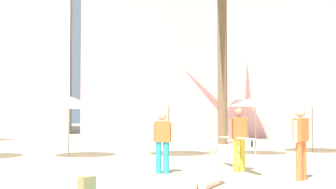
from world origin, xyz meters
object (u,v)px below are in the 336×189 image
(cafe_umbrella_0, at_px, (312,101))
(cafe_umbrella_1, at_px, (169,99))
(backpack, at_px, (86,188))
(person_mid_right, at_px, (237,137))
(person_mid_center, at_px, (162,139))
(cafe_umbrella_2, at_px, (69,102))
(person_far_left, at_px, (210,172))
(cafe_umbrella_4, at_px, (255,101))
(person_far_right, at_px, (301,140))

(cafe_umbrella_0, bearing_deg, cafe_umbrella_1, -176.80)
(backpack, distance_m, person_mid_right, 5.33)
(person_mid_right, relative_size, person_mid_center, 1.94)
(person_mid_right, bearing_deg, person_mid_center, 84.48)
(cafe_umbrella_2, relative_size, person_far_left, 2.29)
(cafe_umbrella_0, bearing_deg, person_mid_right, -134.61)
(person_mid_right, bearing_deg, cafe_umbrella_4, -35.37)
(cafe_umbrella_1, xyz_separation_m, person_mid_center, (-1.09, -4.78, -1.19))
(backpack, bearing_deg, person_far_right, -113.14)
(person_far_right, bearing_deg, cafe_umbrella_2, -176.00)
(cafe_umbrella_4, height_order, person_far_right, cafe_umbrella_4)
(cafe_umbrella_0, relative_size, cafe_umbrella_2, 1.12)
(cafe_umbrella_0, height_order, cafe_umbrella_2, cafe_umbrella_0)
(cafe_umbrella_2, xyz_separation_m, person_mid_center, (2.54, -4.99, -1.07))
(cafe_umbrella_4, height_order, backpack, cafe_umbrella_4)
(person_far_right, relative_size, person_mid_center, 1.05)
(cafe_umbrella_0, distance_m, cafe_umbrella_1, 5.98)
(cafe_umbrella_2, relative_size, person_mid_center, 1.44)
(person_far_right, bearing_deg, person_far_left, -116.31)
(cafe_umbrella_4, distance_m, person_mid_center, 6.34)
(person_mid_right, bearing_deg, cafe_umbrella_0, -52.61)
(cafe_umbrella_4, distance_m, person_far_right, 6.46)
(person_far_right, bearing_deg, person_mid_center, -155.89)
(person_mid_center, bearing_deg, person_far_left, -154.98)
(cafe_umbrella_0, distance_m, backpack, 12.45)
(person_far_right, height_order, person_far_left, person_far_right)
(cafe_umbrella_0, height_order, cafe_umbrella_1, cafe_umbrella_0)
(backpack, bearing_deg, cafe_umbrella_4, -78.77)
(cafe_umbrella_2, distance_m, person_far_right, 8.83)
(backpack, height_order, person_mid_right, person_mid_right)
(person_far_right, bearing_deg, backpack, -109.60)
(backpack, xyz_separation_m, person_mid_right, (4.11, 3.31, 0.73))
(cafe_umbrella_1, bearing_deg, cafe_umbrella_2, 176.71)
(person_mid_right, bearing_deg, person_far_right, -161.65)
(cafe_umbrella_0, distance_m, person_far_right, 8.06)
(backpack, distance_m, person_far_left, 2.87)
(cafe_umbrella_1, height_order, person_mid_right, cafe_umbrella_1)
(person_mid_right, relative_size, person_far_left, 3.08)
(backpack, xyz_separation_m, person_mid_center, (2.00, 3.22, 0.70))
(cafe_umbrella_0, bearing_deg, person_far_left, -131.31)
(cafe_umbrella_2, distance_m, person_far_left, 8.01)
(person_far_left, xyz_separation_m, person_mid_center, (-0.67, 2.16, 0.59))
(cafe_umbrella_2, xyz_separation_m, person_far_left, (3.21, -7.15, -1.66))
(cafe_umbrella_4, bearing_deg, backpack, -129.71)
(cafe_umbrella_1, distance_m, person_far_right, 6.93)
(cafe_umbrella_2, relative_size, person_mid_right, 0.74)
(cafe_umbrella_0, bearing_deg, cafe_umbrella_4, -166.22)
(cafe_umbrella_1, bearing_deg, person_far_left, -93.49)
(person_mid_right, height_order, person_far_left, person_mid_right)
(cafe_umbrella_2, bearing_deg, cafe_umbrella_4, -4.43)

